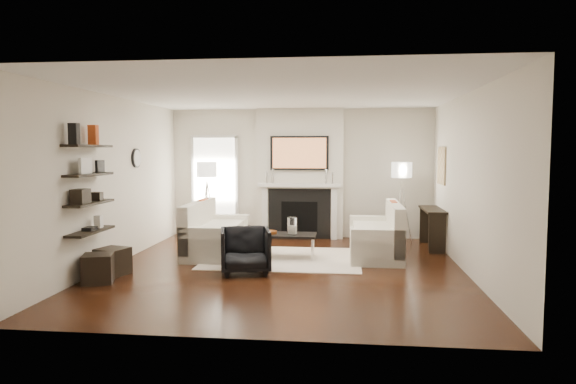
# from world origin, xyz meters

# --- Properties ---
(room_envelope) EXTENTS (6.00, 6.00, 6.00)m
(room_envelope) POSITION_xyz_m (0.00, 0.00, 1.35)
(room_envelope) COLOR black
(room_envelope) RESTS_ON ground
(chimney_breast) EXTENTS (1.80, 0.25, 2.70)m
(chimney_breast) POSITION_xyz_m (0.00, 2.88, 1.35)
(chimney_breast) COLOR silver
(chimney_breast) RESTS_ON floor
(fireplace_surround) EXTENTS (1.30, 0.02, 1.04)m
(fireplace_surround) POSITION_xyz_m (0.00, 2.74, 0.52)
(fireplace_surround) COLOR black
(fireplace_surround) RESTS_ON floor
(firebox) EXTENTS (0.75, 0.02, 0.65)m
(firebox) POSITION_xyz_m (0.00, 2.73, 0.45)
(firebox) COLOR black
(firebox) RESTS_ON floor
(mantel_pilaster_l) EXTENTS (0.12, 0.08, 1.10)m
(mantel_pilaster_l) POSITION_xyz_m (-0.72, 2.71, 0.55)
(mantel_pilaster_l) COLOR white
(mantel_pilaster_l) RESTS_ON floor
(mantel_pilaster_r) EXTENTS (0.12, 0.08, 1.10)m
(mantel_pilaster_r) POSITION_xyz_m (0.72, 2.71, 0.55)
(mantel_pilaster_r) COLOR white
(mantel_pilaster_r) RESTS_ON floor
(mantel_shelf) EXTENTS (1.70, 0.18, 0.07)m
(mantel_shelf) POSITION_xyz_m (0.00, 2.69, 1.12)
(mantel_shelf) COLOR white
(mantel_shelf) RESTS_ON chimney_breast
(tv_body) EXTENTS (1.20, 0.06, 0.70)m
(tv_body) POSITION_xyz_m (0.00, 2.71, 1.78)
(tv_body) COLOR black
(tv_body) RESTS_ON chimney_breast
(tv_screen) EXTENTS (1.10, 0.00, 0.62)m
(tv_screen) POSITION_xyz_m (0.00, 2.68, 1.78)
(tv_screen) COLOR #BF723F
(tv_screen) RESTS_ON tv_body
(candlestick_l_tall) EXTENTS (0.04, 0.04, 0.30)m
(candlestick_l_tall) POSITION_xyz_m (-0.55, 2.70, 1.30)
(candlestick_l_tall) COLOR silver
(candlestick_l_tall) RESTS_ON mantel_shelf
(candlestick_l_short) EXTENTS (0.04, 0.04, 0.24)m
(candlestick_l_short) POSITION_xyz_m (-0.68, 2.70, 1.27)
(candlestick_l_short) COLOR silver
(candlestick_l_short) RESTS_ON mantel_shelf
(candlestick_r_tall) EXTENTS (0.04, 0.04, 0.30)m
(candlestick_r_tall) POSITION_xyz_m (0.55, 2.70, 1.30)
(candlestick_r_tall) COLOR silver
(candlestick_r_tall) RESTS_ON mantel_shelf
(candlestick_r_short) EXTENTS (0.04, 0.04, 0.24)m
(candlestick_r_short) POSITION_xyz_m (0.68, 2.70, 1.27)
(candlestick_r_short) COLOR silver
(candlestick_r_short) RESTS_ON mantel_shelf
(hallway_panel) EXTENTS (0.90, 0.02, 2.10)m
(hallway_panel) POSITION_xyz_m (-1.85, 2.98, 1.05)
(hallway_panel) COLOR white
(hallway_panel) RESTS_ON floor
(door_trim_l) EXTENTS (0.06, 0.06, 2.16)m
(door_trim_l) POSITION_xyz_m (-2.33, 2.96, 1.05)
(door_trim_l) COLOR white
(door_trim_l) RESTS_ON floor
(door_trim_r) EXTENTS (0.06, 0.06, 2.16)m
(door_trim_r) POSITION_xyz_m (-1.37, 2.96, 1.05)
(door_trim_r) COLOR white
(door_trim_r) RESTS_ON floor
(door_trim_top) EXTENTS (1.02, 0.06, 0.06)m
(door_trim_top) POSITION_xyz_m (-1.85, 2.96, 2.13)
(door_trim_top) COLOR white
(door_trim_top) RESTS_ON wall_back
(rug) EXTENTS (2.60, 2.00, 0.01)m
(rug) POSITION_xyz_m (-0.10, 0.74, 0.01)
(rug) COLOR beige
(rug) RESTS_ON floor
(loveseat_left_base) EXTENTS (0.85, 1.80, 0.42)m
(loveseat_left_base) POSITION_xyz_m (-1.32, 1.01, 0.21)
(loveseat_left_base) COLOR white
(loveseat_left_base) RESTS_ON floor
(loveseat_left_back) EXTENTS (0.18, 1.80, 0.80)m
(loveseat_left_back) POSITION_xyz_m (-1.65, 1.01, 0.53)
(loveseat_left_back) COLOR white
(loveseat_left_back) RESTS_ON floor
(loveseat_left_arm_n) EXTENTS (0.85, 0.18, 0.60)m
(loveseat_left_arm_n) POSITION_xyz_m (-1.32, 0.20, 0.30)
(loveseat_left_arm_n) COLOR white
(loveseat_left_arm_n) RESTS_ON floor
(loveseat_left_arm_s) EXTENTS (0.85, 0.18, 0.60)m
(loveseat_left_arm_s) POSITION_xyz_m (-1.32, 1.82, 0.30)
(loveseat_left_arm_s) COLOR white
(loveseat_left_arm_s) RESTS_ON floor
(loveseat_left_cushion) EXTENTS (0.63, 1.44, 0.10)m
(loveseat_left_cushion) POSITION_xyz_m (-1.27, 1.01, 0.47)
(loveseat_left_cushion) COLOR white
(loveseat_left_cushion) RESTS_ON loveseat_left_base
(pillow_left_orange) EXTENTS (0.10, 0.42, 0.42)m
(pillow_left_orange) POSITION_xyz_m (-1.65, 1.31, 0.73)
(pillow_left_orange) COLOR #AF4115
(pillow_left_orange) RESTS_ON loveseat_left_cushion
(pillow_left_charcoal) EXTENTS (0.10, 0.40, 0.40)m
(pillow_left_charcoal) POSITION_xyz_m (-1.65, 0.71, 0.72)
(pillow_left_charcoal) COLOR black
(pillow_left_charcoal) RESTS_ON loveseat_left_cushion
(loveseat_right_base) EXTENTS (0.85, 1.80, 0.42)m
(loveseat_right_base) POSITION_xyz_m (1.46, 1.11, 0.21)
(loveseat_right_base) COLOR white
(loveseat_right_base) RESTS_ON floor
(loveseat_right_back) EXTENTS (0.18, 1.80, 0.80)m
(loveseat_right_back) POSITION_xyz_m (1.80, 1.11, 0.53)
(loveseat_right_back) COLOR white
(loveseat_right_back) RESTS_ON floor
(loveseat_right_arm_n) EXTENTS (0.85, 0.18, 0.60)m
(loveseat_right_arm_n) POSITION_xyz_m (1.46, 0.30, 0.30)
(loveseat_right_arm_n) COLOR white
(loveseat_right_arm_n) RESTS_ON floor
(loveseat_right_arm_s) EXTENTS (0.85, 0.18, 0.60)m
(loveseat_right_arm_s) POSITION_xyz_m (1.46, 1.92, 0.30)
(loveseat_right_arm_s) COLOR white
(loveseat_right_arm_s) RESTS_ON floor
(loveseat_right_cushion) EXTENTS (0.63, 1.44, 0.10)m
(loveseat_right_cushion) POSITION_xyz_m (1.41, 1.11, 0.47)
(loveseat_right_cushion) COLOR white
(loveseat_right_cushion) RESTS_ON loveseat_right_base
(pillow_right_orange) EXTENTS (0.10, 0.42, 0.42)m
(pillow_right_orange) POSITION_xyz_m (1.80, 1.41, 0.73)
(pillow_right_orange) COLOR #AF4115
(pillow_right_orange) RESTS_ON loveseat_right_cushion
(pillow_right_charcoal) EXTENTS (0.10, 0.40, 0.40)m
(pillow_right_charcoal) POSITION_xyz_m (1.80, 0.81, 0.72)
(pillow_right_charcoal) COLOR black
(pillow_right_charcoal) RESTS_ON loveseat_right_cushion
(coffee_table) EXTENTS (1.10, 0.55, 0.04)m
(coffee_table) POSITION_xyz_m (-0.10, 0.77, 0.40)
(coffee_table) COLOR black
(coffee_table) RESTS_ON floor
(coffee_leg_nw) EXTENTS (0.02, 0.02, 0.38)m
(coffee_leg_nw) POSITION_xyz_m (-0.60, 0.55, 0.19)
(coffee_leg_nw) COLOR silver
(coffee_leg_nw) RESTS_ON floor
(coffee_leg_ne) EXTENTS (0.02, 0.02, 0.38)m
(coffee_leg_ne) POSITION_xyz_m (0.40, 0.55, 0.19)
(coffee_leg_ne) COLOR silver
(coffee_leg_ne) RESTS_ON floor
(coffee_leg_sw) EXTENTS (0.02, 0.02, 0.38)m
(coffee_leg_sw) POSITION_xyz_m (-0.60, 0.99, 0.19)
(coffee_leg_sw) COLOR silver
(coffee_leg_sw) RESTS_ON floor
(coffee_leg_se) EXTENTS (0.02, 0.02, 0.38)m
(coffee_leg_se) POSITION_xyz_m (0.40, 0.99, 0.19)
(coffee_leg_se) COLOR silver
(coffee_leg_se) RESTS_ON floor
(hurricane_glass) EXTENTS (0.16, 0.16, 0.29)m
(hurricane_glass) POSITION_xyz_m (0.05, 0.77, 0.56)
(hurricane_glass) COLOR white
(hurricane_glass) RESTS_ON coffee_table
(hurricane_candle) EXTENTS (0.10, 0.10, 0.14)m
(hurricane_candle) POSITION_xyz_m (0.05, 0.77, 0.50)
(hurricane_candle) COLOR white
(hurricane_candle) RESTS_ON coffee_table
(copper_bowl) EXTENTS (0.27, 0.27, 0.05)m
(copper_bowl) POSITION_xyz_m (-0.35, 0.77, 0.45)
(copper_bowl) COLOR #B1551D
(copper_bowl) RESTS_ON coffee_table
(armchair) EXTENTS (0.86, 0.83, 0.75)m
(armchair) POSITION_xyz_m (-0.54, -0.31, 0.37)
(armchair) COLOR black
(armchair) RESTS_ON floor
(lamp_left_post) EXTENTS (0.02, 0.02, 1.20)m
(lamp_left_post) POSITION_xyz_m (-1.85, 2.33, 0.60)
(lamp_left_post) COLOR silver
(lamp_left_post) RESTS_ON floor
(lamp_left_shade) EXTENTS (0.40, 0.40, 0.30)m
(lamp_left_shade) POSITION_xyz_m (-1.85, 2.33, 1.45)
(lamp_left_shade) COLOR white
(lamp_left_shade) RESTS_ON lamp_left_post
(lamp_left_leg_a) EXTENTS (0.25, 0.02, 1.23)m
(lamp_left_leg_a) POSITION_xyz_m (-1.74, 2.33, 0.60)
(lamp_left_leg_a) COLOR silver
(lamp_left_leg_a) RESTS_ON floor
(lamp_left_leg_b) EXTENTS (0.14, 0.22, 1.23)m
(lamp_left_leg_b) POSITION_xyz_m (-1.91, 2.43, 0.60)
(lamp_left_leg_b) COLOR silver
(lamp_left_leg_b) RESTS_ON floor
(lamp_left_leg_c) EXTENTS (0.14, 0.22, 1.23)m
(lamp_left_leg_c) POSITION_xyz_m (-1.91, 2.24, 0.60)
(lamp_left_leg_c) COLOR silver
(lamp_left_leg_c) RESTS_ON floor
(lamp_right_post) EXTENTS (0.02, 0.02, 1.20)m
(lamp_right_post) POSITION_xyz_m (2.05, 2.53, 0.60)
(lamp_right_post) COLOR silver
(lamp_right_post) RESTS_ON floor
(lamp_right_shade) EXTENTS (0.40, 0.40, 0.30)m
(lamp_right_shade) POSITION_xyz_m (2.05, 2.53, 1.45)
(lamp_right_shade) COLOR white
(lamp_right_shade) RESTS_ON lamp_right_post
(lamp_right_leg_a) EXTENTS (0.25, 0.02, 1.23)m
(lamp_right_leg_a) POSITION_xyz_m (2.16, 2.53, 0.60)
(lamp_right_leg_a) COLOR silver
(lamp_right_leg_a) RESTS_ON floor
(lamp_right_leg_b) EXTENTS (0.14, 0.22, 1.23)m
(lamp_right_leg_b) POSITION_xyz_m (2.00, 2.63, 0.60)
(lamp_right_leg_b) COLOR silver
(lamp_right_leg_b) RESTS_ON floor
(lamp_right_leg_c) EXTENTS (0.14, 0.22, 1.23)m
(lamp_right_leg_c) POSITION_xyz_m (1.99, 2.44, 0.60)
(lamp_right_leg_c) COLOR silver
(lamp_right_leg_c) RESTS_ON floor
(console_top) EXTENTS (0.35, 1.20, 0.04)m
(console_top) POSITION_xyz_m (2.57, 1.97, 0.73)
(console_top) COLOR black
(console_top) RESTS_ON floor
(console_leg_n) EXTENTS (0.30, 0.04, 0.71)m
(console_leg_n) POSITION_xyz_m (2.57, 1.42, 0.35)
(console_leg_n) COLOR black
(console_leg_n) RESTS_ON floor
(console_leg_s) EXTENTS (0.30, 0.04, 0.71)m
(console_leg_s) POSITION_xyz_m (2.57, 2.52, 0.35)
(console_leg_s) COLOR black
(console_leg_s) RESTS_ON floor
(wall_art) EXTENTS (0.03, 0.70, 0.70)m
(wall_art) POSITION_xyz_m (2.73, 2.05, 1.55)
(wall_art) COLOR #A18550
(wall_art) RESTS_ON wall_right
(shelf_bottom) EXTENTS (0.25, 1.00, 0.03)m
(shelf_bottom) POSITION_xyz_m (-2.62, -1.00, 0.70)
(shelf_bottom) COLOR black
(shelf_bottom) RESTS_ON wall_left
(shelf_lower) EXTENTS (0.25, 1.00, 0.04)m
(shelf_lower) POSITION_xyz_m (-2.62, -1.00, 1.10)
(shelf_lower) COLOR black
(shelf_lower) RESTS_ON wall_left
(shelf_upper) EXTENTS (0.25, 1.00, 0.04)m
(shelf_upper) POSITION_xyz_m (-2.62, -1.00, 1.50)
(shelf_upper) COLOR black
(shelf_upper) RESTS_ON wall_left
(shelf_top) EXTENTS (0.25, 1.00, 0.04)m
(shelf_top) POSITION_xyz_m (-2.62, -1.00, 1.90)
(shelf_top) COLOR black
(shelf_top) RESTS_ON wall_left
(decor_magfile_a) EXTENTS (0.12, 0.10, 0.28)m
(decor_magfile_a) POSITION_xyz_m (-2.62, -1.36, 2.06)
(decor_magfile_a) COLOR black
(decor_magfile_a) RESTS_ON shelf_top
(decor_magfile_b) EXTENTS (0.12, 0.10, 0.28)m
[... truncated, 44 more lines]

